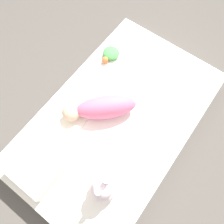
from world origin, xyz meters
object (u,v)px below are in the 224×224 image
Objects in this scene: bunny_plush at (104,188)px; turtle_plush at (110,54)px; pillow at (41,161)px; swaddled_baby at (101,108)px.

bunny_plush is 0.98m from turtle_plush.
pillow is at bearing -75.69° from bunny_plush.
swaddled_baby is at bearing 169.05° from pillow.
pillow is 1.15× the size of bunny_plush.
bunny_plush is (0.39, 0.32, 0.03)m from swaddled_baby.
swaddled_baby reaches higher than turtle_plush.
swaddled_baby is 0.51m from pillow.
pillow is 0.92m from turtle_plush.
swaddled_baby is at bearing -140.95° from bunny_plush.
swaddled_baby is 0.48m from turtle_plush.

